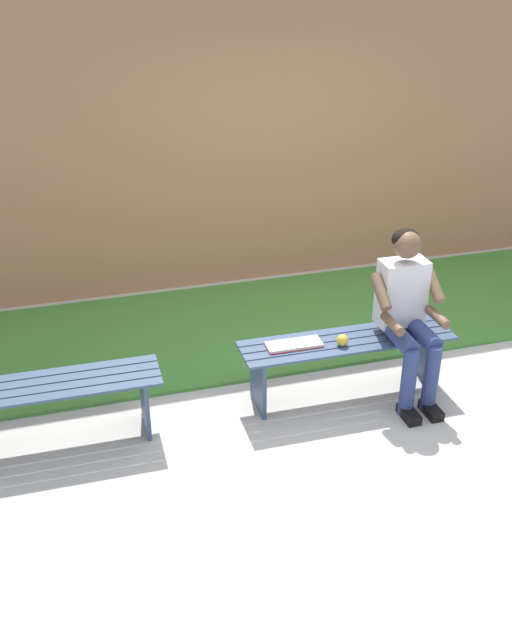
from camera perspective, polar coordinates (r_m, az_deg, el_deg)
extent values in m
cube|color=beige|center=(4.49, -0.93, -15.09)|extent=(10.00, 7.00, 0.04)
cube|color=#478C38|center=(6.24, -6.33, -1.23)|extent=(9.00, 1.75, 0.03)
cube|color=#B27A51|center=(6.83, -3.97, 15.12)|extent=(9.50, 0.24, 3.05)
cube|color=#384C6B|center=(5.38, 6.77, -0.88)|extent=(1.61, 0.11, 0.02)
cube|color=#384C6B|center=(5.30, 7.17, -1.39)|extent=(1.61, 0.11, 0.02)
cube|color=#384C6B|center=(5.22, 7.58, -1.91)|extent=(1.61, 0.11, 0.02)
cube|color=#384C6B|center=(5.14, 8.00, -2.45)|extent=(1.61, 0.11, 0.02)
cube|color=#384C6B|center=(5.65, 13.66, -2.78)|extent=(0.03, 0.35, 0.45)
cube|color=#384C6B|center=(5.19, 0.18, -4.92)|extent=(0.03, 0.35, 0.45)
cube|color=#384C6B|center=(5.04, -16.33, -4.13)|extent=(1.47, 0.11, 0.02)
cube|color=#384C6B|center=(4.95, -16.31, -4.73)|extent=(1.47, 0.11, 0.02)
cube|color=#384C6B|center=(4.87, -16.29, -5.36)|extent=(1.47, 0.11, 0.02)
cube|color=#384C6B|center=(4.78, -16.27, -6.00)|extent=(1.47, 0.11, 0.02)
cube|color=#384C6B|center=(5.04, -8.98, -6.41)|extent=(0.03, 0.35, 0.45)
cube|color=silver|center=(5.29, 11.65, 2.20)|extent=(0.34, 0.20, 0.50)
sphere|color=brown|center=(5.13, 12.11, 5.97)|extent=(0.20, 0.20, 0.20)
ellipsoid|color=black|center=(5.15, 11.99, 6.40)|extent=(0.20, 0.19, 0.15)
cylinder|color=navy|center=(5.29, 13.22, -1.04)|extent=(0.13, 0.40, 0.13)
cylinder|color=navy|center=(5.21, 11.48, -1.32)|extent=(0.13, 0.40, 0.13)
cylinder|color=navy|center=(5.28, 13.92, -4.62)|extent=(0.11, 0.11, 0.54)
cube|color=black|center=(5.37, 13.93, -7.07)|extent=(0.10, 0.22, 0.07)
cylinder|color=navy|center=(5.20, 12.18, -4.96)|extent=(0.11, 0.11, 0.54)
cube|color=black|center=(5.29, 12.22, -7.44)|extent=(0.10, 0.22, 0.07)
cylinder|color=brown|center=(5.30, 14.13, 2.77)|extent=(0.08, 0.28, 0.23)
cylinder|color=brown|center=(5.24, 14.44, 0.23)|extent=(0.07, 0.26, 0.07)
cylinder|color=brown|center=(5.11, 10.02, 2.25)|extent=(0.08, 0.28, 0.23)
cylinder|color=brown|center=(5.08, 10.94, -0.29)|extent=(0.07, 0.26, 0.07)
sphere|color=gold|center=(5.15, 6.98, -1.63)|extent=(0.09, 0.09, 0.09)
cube|color=white|center=(5.16, 4.17, -1.83)|extent=(0.20, 0.15, 0.02)
cube|color=white|center=(5.10, 1.98, -2.14)|extent=(0.20, 0.15, 0.02)
cube|color=red|center=(5.14, 3.08, -2.07)|extent=(0.41, 0.16, 0.01)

